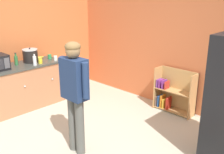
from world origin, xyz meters
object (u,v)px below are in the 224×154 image
crock_pot (30,56)px  green_glass_bottle (16,60)px  standing_person (75,88)px  clear_bottle (35,60)px  green_cup (50,57)px  banana_bunch (40,57)px  bookshelf (173,93)px  red_cup (16,61)px  white_cup (55,58)px  kitchen_counter (18,88)px  yellow_cup (40,61)px

crock_pot → green_glass_bottle: crock_pot is taller
standing_person → green_glass_bottle: size_ratio=6.69×
clear_bottle → green_cup: size_ratio=2.59×
banana_bunch → bookshelf: bearing=30.1°
green_glass_bottle → red_cup: size_ratio=2.59×
white_cup → green_glass_bottle: bearing=-107.2°
green_glass_bottle → white_cup: bearing=72.8°
kitchen_counter → bookshelf: bearing=42.6°
yellow_cup → banana_bunch: bearing=148.5°
green_cup → green_glass_bottle: bearing=-92.3°
banana_bunch → kitchen_counter: bearing=-75.3°
yellow_cup → white_cup: 0.36m
white_cup → red_cup: bearing=-119.1°
bookshelf → white_cup: 2.53m
green_cup → white_cup: size_ratio=1.00×
green_cup → red_cup: bearing=-104.7°
green_cup → red_cup: same height
bookshelf → clear_bottle: 2.80m
crock_pot → white_cup: 0.51m
green_glass_bottle → yellow_cup: bearing=59.6°
green_cup → banana_bunch: bearing=-139.7°
clear_bottle → banana_bunch: bearing=137.7°
white_cup → bookshelf: bearing=31.4°
kitchen_counter → green_glass_bottle: size_ratio=7.68×
clear_bottle → white_cup: (-0.05, 0.51, -0.05)m
clear_bottle → white_cup: clear_bottle is taller
crock_pot → banana_bunch: bearing=111.9°
yellow_cup → red_cup: same height
kitchen_counter → white_cup: (0.18, 0.81, 0.50)m
standing_person → red_cup: standing_person is taller
kitchen_counter → white_cup: bearing=77.4°
green_cup → standing_person: bearing=-24.5°
yellow_cup → red_cup: 0.50m
banana_bunch → yellow_cup: 0.42m
bookshelf → crock_pot: (-2.34, -1.72, 0.68)m
bookshelf → kitchen_counter: bearing=-137.4°
standing_person → green_cup: bearing=155.5°
standing_person → banana_bunch: bearing=160.1°
standing_person → crock_pot: (-2.08, 0.50, 0.04)m
bookshelf → crock_pot: 2.98m
clear_bottle → red_cup: (-0.43, -0.17, -0.05)m
standing_person → banana_bunch: (-2.20, 0.80, -0.06)m
kitchen_counter → crock_pot: size_ratio=6.27×
kitchen_counter → standing_person: standing_person is taller
crock_pot → white_cup: crock_pot is taller
clear_bottle → yellow_cup: size_ratio=2.59×
clear_bottle → green_glass_bottle: size_ratio=1.00×
white_cup → yellow_cup: bearing=-90.4°
clear_bottle → white_cup: size_ratio=2.59×
kitchen_counter → green_glass_bottle: 0.55m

